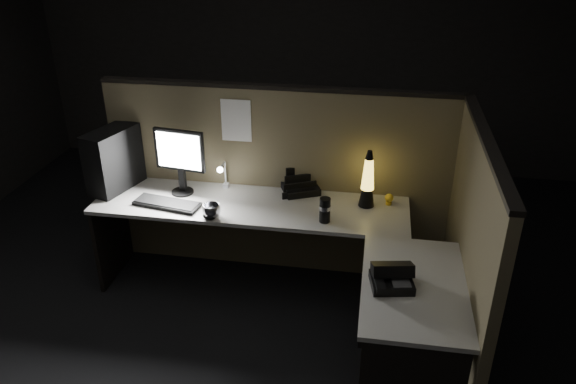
% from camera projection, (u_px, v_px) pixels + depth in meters
% --- Properties ---
extents(floor, '(6.00, 6.00, 0.00)m').
position_uv_depth(floor, '(255.00, 339.00, 3.88)').
color(floor, black).
rests_on(floor, ground).
extents(room_shell, '(6.00, 6.00, 6.00)m').
position_uv_depth(room_shell, '(248.00, 116.00, 3.14)').
color(room_shell, silver).
rests_on(room_shell, ground).
extents(partition_back, '(2.66, 0.06, 1.50)m').
position_uv_depth(partition_back, '(278.00, 183.00, 4.36)').
color(partition_back, brown).
rests_on(partition_back, ground).
extents(partition_right, '(0.06, 1.66, 1.50)m').
position_uv_depth(partition_right, '(468.00, 258.00, 3.44)').
color(partition_right, brown).
rests_on(partition_right, ground).
extents(desk, '(2.60, 1.60, 0.73)m').
position_uv_depth(desk, '(287.00, 251.00, 3.81)').
color(desk, '#A8A59E').
rests_on(desk, ground).
extents(pc_tower, '(0.32, 0.49, 0.47)m').
position_uv_depth(pc_tower, '(114.00, 159.00, 4.23)').
color(pc_tower, black).
rests_on(pc_tower, desk).
extents(monitor, '(0.39, 0.17, 0.50)m').
position_uv_depth(monitor, '(180.00, 155.00, 4.13)').
color(monitor, black).
rests_on(monitor, desk).
extents(keyboard, '(0.51, 0.24, 0.02)m').
position_uv_depth(keyboard, '(167.00, 204.00, 4.08)').
color(keyboard, black).
rests_on(keyboard, desk).
extents(mouse, '(0.12, 0.11, 0.04)m').
position_uv_depth(mouse, '(209.00, 216.00, 3.89)').
color(mouse, black).
rests_on(mouse, desk).
extents(clip_lamp, '(0.04, 0.18, 0.23)m').
position_uv_depth(clip_lamp, '(223.00, 175.00, 4.22)').
color(clip_lamp, silver).
rests_on(clip_lamp, desk).
extents(organizer, '(0.33, 0.31, 0.20)m').
position_uv_depth(organizer, '(301.00, 186.00, 4.26)').
color(organizer, black).
rests_on(organizer, desk).
extents(lava_lamp, '(0.12, 0.12, 0.43)m').
position_uv_depth(lava_lamp, '(368.00, 183.00, 4.00)').
color(lava_lamp, black).
rests_on(lava_lamp, desk).
extents(travel_mug, '(0.08, 0.08, 0.18)m').
position_uv_depth(travel_mug, '(325.00, 210.00, 3.83)').
color(travel_mug, black).
rests_on(travel_mug, desk).
extents(steel_mug, '(0.15, 0.15, 0.10)m').
position_uv_depth(steel_mug, '(212.00, 211.00, 3.90)').
color(steel_mug, '#B2B3B9').
rests_on(steel_mug, desk).
extents(figurine, '(0.06, 0.06, 0.06)m').
position_uv_depth(figurine, '(389.00, 198.00, 4.07)').
color(figurine, yellow).
rests_on(figurine, desk).
extents(pinned_paper, '(0.23, 0.00, 0.32)m').
position_uv_depth(pinned_paper, '(236.00, 121.00, 4.14)').
color(pinned_paper, white).
rests_on(pinned_paper, partition_back).
extents(desk_phone, '(0.27, 0.27, 0.14)m').
position_uv_depth(desk_phone, '(391.00, 277.00, 3.20)').
color(desk_phone, black).
rests_on(desk_phone, desk).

